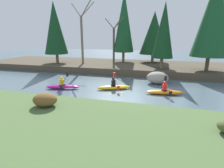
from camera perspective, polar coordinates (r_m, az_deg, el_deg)
ground_plane at (r=12.71m, az=8.55°, el=-3.82°), size 90.00×90.00×0.00m
riverbank_near at (r=7.32m, az=2.70°, el=-16.31°), size 44.00×5.97×0.54m
riverbank_far at (r=22.54m, az=11.83°, el=5.32°), size 44.00×8.87×0.77m
conifer_tree_far_left at (r=24.19m, az=-18.15°, el=16.93°), size 2.95×2.95×7.60m
conifer_tree_left at (r=24.46m, az=3.91°, el=19.42°), size 2.75×2.75×9.03m
conifer_tree_mid_left at (r=24.42m, az=13.51°, el=15.84°), size 3.58×3.58×6.52m
conifer_tree_centre at (r=19.55m, az=16.58°, el=16.37°), size 2.23×2.23×6.79m
conifer_tree_mid_right at (r=20.11m, az=30.39°, el=18.98°), size 3.54×3.54×9.30m
bare_tree_upstream at (r=22.77m, az=-9.68°, el=15.72°), size 4.24×4.19×7.75m
bare_tree_mid_upstream at (r=24.23m, az=0.68°, el=13.97°), size 3.34×3.30×6.03m
shrub_clump_nearest at (r=9.89m, az=-21.02°, el=-4.77°), size 1.30×1.08×0.70m
kayaker_lead at (r=13.37m, az=16.94°, el=-2.37°), size 2.79×2.06×1.20m
kayaker_middle at (r=14.03m, az=0.71°, el=-0.89°), size 2.71×1.96×1.20m
kayaker_trailing at (r=14.69m, az=-15.40°, el=-0.80°), size 2.78×2.04×1.20m
boulder_midstream at (r=16.21m, az=14.62°, el=1.99°), size 1.93×1.51×1.09m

